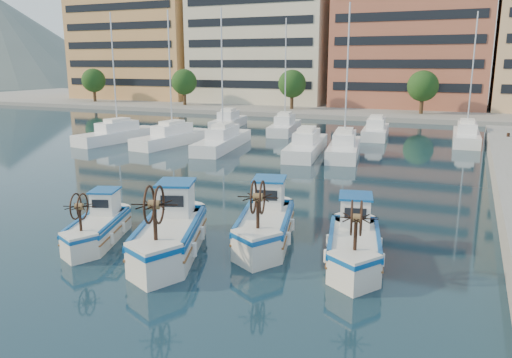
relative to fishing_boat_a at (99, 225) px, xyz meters
name	(u,v)px	position (x,y,z in m)	size (l,w,h in m)	color
ground	(181,250)	(3.69, 0.37, -0.67)	(300.00, 300.00, 0.00)	#193342
waterfront	(472,35)	(12.92, 65.41, 10.42)	(180.00, 40.00, 25.60)	gray
yacht_marina	(306,137)	(0.00, 28.21, -0.15)	(41.98, 23.30, 11.50)	white
fishing_boat_a	(99,225)	(0.00, 0.00, 0.00)	(2.74, 4.06, 2.45)	silver
fishing_boat_b	(171,230)	(3.43, 0.06, 0.20)	(3.63, 5.29, 3.19)	silver
fishing_boat_c	(266,221)	(6.30, 2.68, 0.16)	(3.05, 5.00, 3.03)	silver
fishing_boat_d	(354,240)	(10.09, 1.98, 0.11)	(2.73, 4.68, 2.83)	silver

